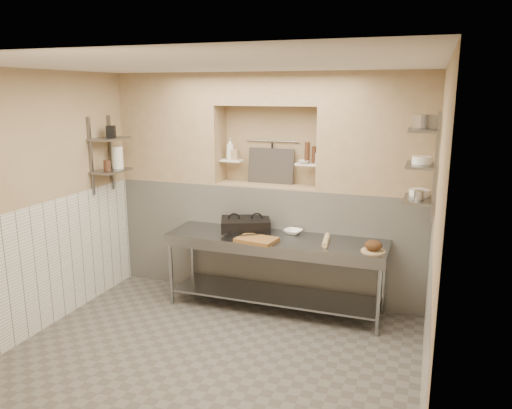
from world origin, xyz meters
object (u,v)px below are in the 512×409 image
at_px(panini_press, 245,225).
at_px(rolling_pin, 326,240).
at_px(bread_loaf, 373,245).
at_px(cutting_board, 257,240).
at_px(mixing_bowl, 293,232).
at_px(bottle_soap, 230,149).
at_px(jug_left, 118,157).
at_px(bowl_alcove, 304,162).
at_px(prep_table, 275,259).

xyz_separation_m(panini_press, rolling_pin, (1.03, -0.14, -0.05)).
xyz_separation_m(rolling_pin, bread_loaf, (0.54, -0.14, 0.04)).
bearing_deg(cutting_board, mixing_bowl, 54.59).
height_order(mixing_bowl, bottle_soap, bottle_soap).
distance_m(bread_loaf, jug_left, 3.35).
xyz_separation_m(bread_loaf, bottle_soap, (-1.93, 0.71, 0.88)).
bearing_deg(mixing_bowl, bread_loaf, -20.62).
distance_m(mixing_bowl, bowl_alcove, 0.86).
bearing_deg(prep_table, rolling_pin, -0.53).
xyz_separation_m(cutting_board, bowl_alcove, (0.35, 0.74, 0.81)).
height_order(panini_press, bowl_alcove, bowl_alcove).
height_order(prep_table, panini_press, panini_press).
bearing_deg(panini_press, bowl_alcove, 10.13).
bearing_deg(bottle_soap, cutting_board, -50.79).
height_order(mixing_bowl, rolling_pin, rolling_pin).
bearing_deg(bowl_alcove, rolling_pin, -52.26).
xyz_separation_m(prep_table, bottle_soap, (-0.79, 0.57, 1.21)).
distance_m(panini_press, bottle_soap, 1.04).
relative_size(bottle_soap, bowl_alcove, 2.07).
distance_m(cutting_board, jug_left, 2.14).
bearing_deg(bread_loaf, panini_press, 169.85).
bearing_deg(rolling_pin, bowl_alcove, 127.74).
height_order(bottle_soap, bowl_alcove, bottle_soap).
xyz_separation_m(bread_loaf, jug_left, (-3.25, 0.16, 0.78)).
relative_size(panini_press, rolling_pin, 1.70).
distance_m(panini_press, bread_loaf, 1.59).
xyz_separation_m(bread_loaf, bowl_alcove, (-0.95, 0.67, 0.76)).
height_order(rolling_pin, bowl_alcove, bowl_alcove).
xyz_separation_m(cutting_board, jug_left, (-1.96, 0.22, 0.83)).
height_order(prep_table, bread_loaf, bread_loaf).
bearing_deg(panini_press, rolling_pin, -30.23).
distance_m(panini_press, mixing_bowl, 0.59).
height_order(mixing_bowl, bowl_alcove, bowl_alcove).
height_order(prep_table, cutting_board, cutting_board).
bearing_deg(mixing_bowl, prep_table, -124.50).
bearing_deg(mixing_bowl, bowl_alcove, 82.92).
xyz_separation_m(cutting_board, mixing_bowl, (0.31, 0.44, 0.01)).
xyz_separation_m(cutting_board, bottle_soap, (-0.63, 0.78, 0.93)).
bearing_deg(bowl_alcove, mixing_bowl, -97.08).
height_order(bottle_soap, jug_left, bottle_soap).
relative_size(panini_press, bread_loaf, 3.73).
distance_m(panini_press, jug_left, 1.86).
relative_size(panini_press, bottle_soap, 2.54).
relative_size(mixing_bowl, bowl_alcove, 1.61).
relative_size(rolling_pin, bottle_soap, 1.49).
height_order(cutting_board, rolling_pin, rolling_pin).
bearing_deg(mixing_bowl, bottle_soap, 160.23).
relative_size(bread_loaf, bowl_alcove, 1.41).
bearing_deg(cutting_board, bottle_soap, 129.21).
bearing_deg(rolling_pin, jug_left, 179.60).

